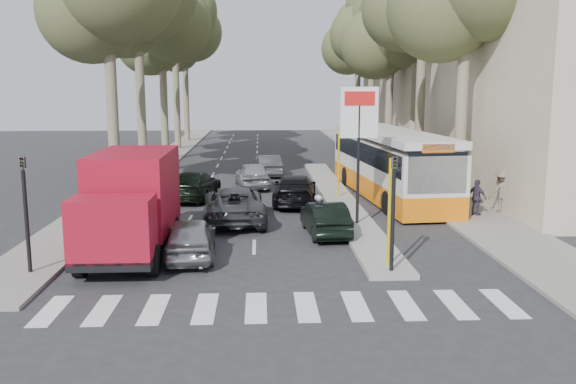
{
  "coord_description": "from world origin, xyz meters",
  "views": [
    {
      "loc": [
        -0.67,
        -18.96,
        5.63
      ],
      "look_at": [
        0.4,
        4.12,
        1.6
      ],
      "focal_mm": 38.0,
      "sensor_mm": 36.0,
      "label": 1
    }
  ],
  "objects_px": {
    "dark_hatchback": "(325,218)",
    "city_bus": "(390,162)",
    "silver_hatchback": "(190,238)",
    "red_truck": "(131,202)",
    "motorcycle": "(318,218)"
  },
  "relations": [
    {
      "from": "dark_hatchback",
      "to": "city_bus",
      "type": "height_order",
      "value": "city_bus"
    },
    {
      "from": "dark_hatchback",
      "to": "city_bus",
      "type": "relative_size",
      "value": 0.29
    },
    {
      "from": "red_truck",
      "to": "city_bus",
      "type": "xyz_separation_m",
      "value": [
        10.9,
        10.44,
        -0.01
      ]
    },
    {
      "from": "red_truck",
      "to": "dark_hatchback",
      "type": "bearing_deg",
      "value": 20.64
    },
    {
      "from": "red_truck",
      "to": "city_bus",
      "type": "bearing_deg",
      "value": 43.72
    },
    {
      "from": "dark_hatchback",
      "to": "motorcycle",
      "type": "height_order",
      "value": "motorcycle"
    },
    {
      "from": "silver_hatchback",
      "to": "motorcycle",
      "type": "distance_m",
      "value": 5.12
    },
    {
      "from": "city_bus",
      "to": "motorcycle",
      "type": "distance_m",
      "value": 9.54
    },
    {
      "from": "silver_hatchback",
      "to": "motorcycle",
      "type": "height_order",
      "value": "motorcycle"
    },
    {
      "from": "red_truck",
      "to": "motorcycle",
      "type": "relative_size",
      "value": 3.26
    },
    {
      "from": "silver_hatchback",
      "to": "red_truck",
      "type": "bearing_deg",
      "value": -15.07
    },
    {
      "from": "dark_hatchback",
      "to": "motorcycle",
      "type": "distance_m",
      "value": 0.59
    },
    {
      "from": "dark_hatchback",
      "to": "red_truck",
      "type": "distance_m",
      "value": 7.32
    },
    {
      "from": "silver_hatchback",
      "to": "red_truck",
      "type": "relative_size",
      "value": 0.62
    },
    {
      "from": "dark_hatchback",
      "to": "motorcycle",
      "type": "xyz_separation_m",
      "value": [
        -0.3,
        -0.49,
        0.12
      ]
    }
  ]
}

